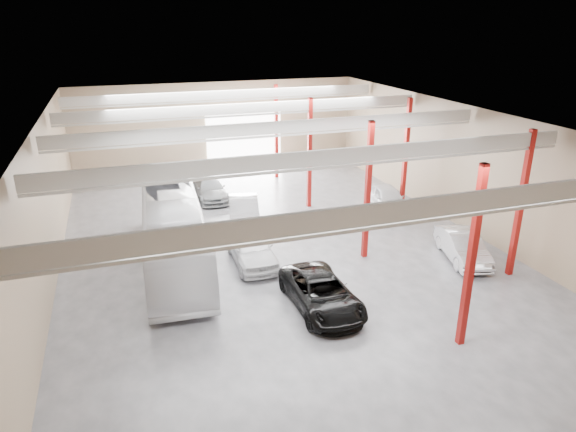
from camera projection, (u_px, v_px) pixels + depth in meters
depot_shell at (281, 156)px, 25.76m from camera, size 22.12×32.12×7.06m
coach_bus at (174, 233)px, 25.02m from camera, size 3.51×12.02×3.31m
black_sedan at (322, 293)px, 21.46m from camera, size 2.42×5.17×1.43m
car_row_a at (251, 247)px, 25.52m from camera, size 2.02×4.82×1.63m
car_row_b at (244, 211)px, 30.40m from camera, size 2.57×5.05×1.59m
car_row_c at (210, 189)px, 34.72m from camera, size 1.99×4.76×1.38m
car_right_near at (462, 246)px, 25.83m from camera, size 2.64×4.66×1.45m
car_right_far at (387, 198)px, 32.69m from camera, size 2.34×4.70×1.54m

